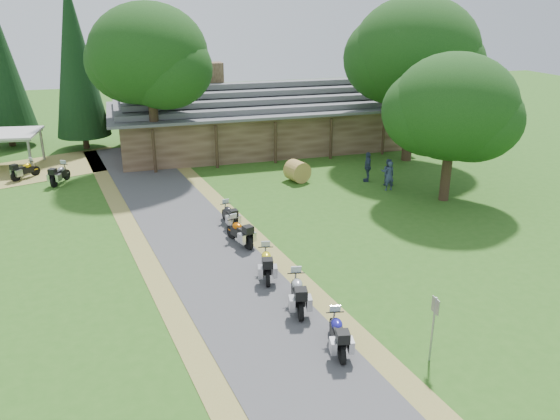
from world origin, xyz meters
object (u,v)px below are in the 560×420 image
object	(u,v)px
motorcycle_row_a	(338,332)
motorcycle_row_d	(240,231)
lodge	(258,115)
motorcycle_row_c	(267,262)
motorcycle_carport_b	(60,173)
hay_bale	(297,171)
motorcycle_row_b	(298,291)
motorcycle_carport_a	(25,169)
motorcycle_row_e	(229,214)

from	to	relation	value
motorcycle_row_a	motorcycle_row_d	distance (m)	8.76
lodge	motorcycle_row_c	distance (m)	20.90
motorcycle_row_d	motorcycle_carport_b	distance (m)	14.45
motorcycle_row_a	hay_bale	bearing A→B (deg)	-3.09
motorcycle_row_c	hay_bale	bearing A→B (deg)	-12.05
motorcycle_row_c	hay_bale	world-z (taller)	motorcycle_row_c
lodge	motorcycle_carport_b	bearing A→B (deg)	-159.64
motorcycle_row_b	hay_bale	size ratio (longest dim) A/B	1.56
motorcycle_carport_a	motorcycle_carport_b	distance (m)	2.71
lodge	motorcycle_row_e	xyz separation A→B (m)	(-5.27, -14.50, -1.86)
motorcycle_row_a	motorcycle_row_d	bearing A→B (deg)	18.80
lodge	motorcycle_row_d	xyz separation A→B (m)	(-5.28, -16.84, -1.81)
motorcycle_row_b	motorcycle_row_d	xyz separation A→B (m)	(-0.76, 5.99, -0.04)
motorcycle_row_b	motorcycle_carport_a	xyz separation A→B (m)	(-11.28, 19.43, -0.08)
motorcycle_carport_a	motorcycle_row_a	bearing A→B (deg)	-104.89
motorcycle_row_a	motorcycle_row_b	size ratio (longest dim) A/B	0.92
motorcycle_row_b	motorcycle_row_d	distance (m)	6.04
motorcycle_row_b	motorcycle_carport_b	xyz separation A→B (m)	(-9.14, 17.76, -0.05)
motorcycle_carport_a	motorcycle_row_c	bearing A→B (deg)	-99.94
motorcycle_carport_b	hay_bale	bearing A→B (deg)	-79.63
lodge	motorcycle_row_b	world-z (taller)	lodge
motorcycle_carport_b	motorcycle_row_d	bearing A→B (deg)	-119.15
lodge	motorcycle_row_b	bearing A→B (deg)	-101.21
motorcycle_row_c	lodge	bearing A→B (deg)	-1.88
motorcycle_row_b	motorcycle_row_c	size ratio (longest dim) A/B	1.05
motorcycle_row_a	motorcycle_row_d	size ratio (longest dim) A/B	0.98
lodge	motorcycle_row_c	world-z (taller)	lodge
lodge	motorcycle_row_e	world-z (taller)	lodge
lodge	motorcycle_row_b	distance (m)	23.34
hay_bale	motorcycle_row_d	bearing A→B (deg)	-123.85
hay_bale	motorcycle_carport_b	bearing A→B (deg)	164.96
motorcycle_row_d	motorcycle_carport_b	xyz separation A→B (m)	(-8.38, 11.77, -0.00)
motorcycle_row_a	motorcycle_row_c	world-z (taller)	motorcycle_row_c
lodge	motorcycle_carport_b	size ratio (longest dim) A/B	11.52
lodge	motorcycle_row_a	world-z (taller)	lodge
motorcycle_row_b	motorcycle_row_c	bearing A→B (deg)	20.73
motorcycle_row_e	motorcycle_carport_b	distance (m)	12.62
motorcycle_row_c	motorcycle_row_e	xyz separation A→B (m)	(-0.31, 5.72, -0.06)
motorcycle_row_e	motorcycle_carport_a	size ratio (longest dim) A/B	0.98
motorcycle_carport_b	lodge	bearing A→B (deg)	-44.23
hay_bale	motorcycle_carport_a	bearing A→B (deg)	161.36
motorcycle_row_b	motorcycle_row_e	bearing A→B (deg)	16.45
motorcycle_carport_a	motorcycle_carport_b	bearing A→B (deg)	-80.65
motorcycle_row_d	motorcycle_carport_a	world-z (taller)	motorcycle_row_d
motorcycle_row_e	hay_bale	bearing A→B (deg)	-50.62
motorcycle_row_b	lodge	bearing A→B (deg)	0.13
motorcycle_row_c	motorcycle_carport_a	distance (m)	20.02
motorcycle_row_c	motorcycle_carport_b	bearing A→B (deg)	41.76
motorcycle_row_a	motorcycle_carport_b	xyz separation A→B (m)	(-9.55, 20.45, 0.01)
motorcycle_row_c	hay_bale	xyz separation A→B (m)	(5.08, 11.45, -0.01)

